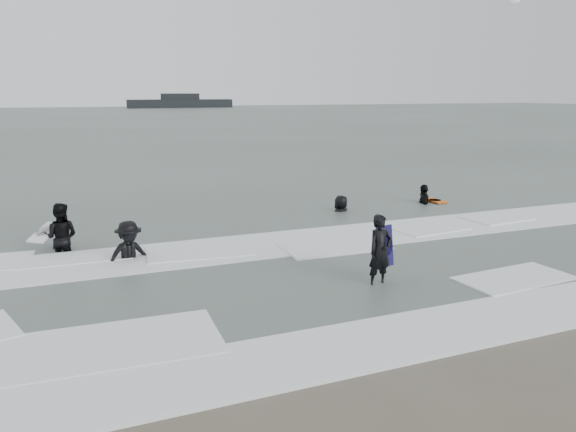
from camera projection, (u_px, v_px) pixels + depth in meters
name	position (u px, v px, depth m)	size (l,w,h in m)	color
ground	(386.00, 326.00, 10.63)	(320.00, 320.00, 0.00)	brown
sea	(100.00, 121.00, 83.11)	(320.00, 320.00, 0.00)	#47544C
surfer_centre	(379.00, 286.00, 12.78)	(0.62, 0.40, 1.69)	black
surfer_wading	(62.00, 252.00, 15.54)	(0.94, 0.73, 1.93)	black
surfer_breaker	(130.00, 262.00, 14.63)	(1.25, 0.72, 1.94)	black
surfer_right_near	(423.00, 204.00, 22.08)	(1.14, 0.47, 1.94)	black
surfer_right_far	(341.00, 212.00, 20.59)	(0.87, 0.57, 1.78)	black
surf_foam	(307.00, 268.00, 13.97)	(30.03, 9.06, 0.09)	white
bodyboards	(302.00, 222.00, 16.91)	(14.93, 7.99, 1.25)	#100D40
vessel_horizon	(180.00, 103.00, 149.85)	(27.46, 4.90, 3.73)	black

